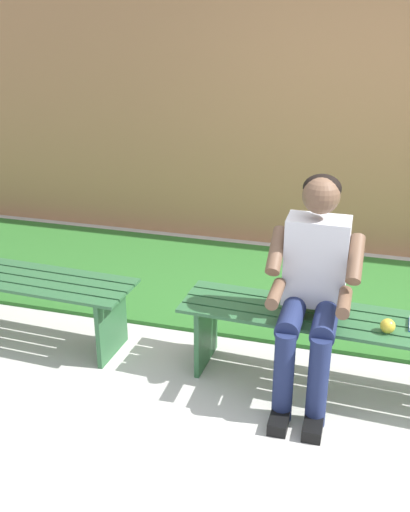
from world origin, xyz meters
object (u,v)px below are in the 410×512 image
Objects in this scene: person_seated at (312,284)px; apple at (388,326)px; bench_near at (344,334)px; bench_far at (1,287)px.

person_seated is 0.46m from apple.
bench_near is at bearing -24.03° from apple.
bench_far is at bearing -2.85° from person_seated.
apple is (-2.45, 0.10, 0.15)m from bench_far.
apple reaches higher than bench_far.
person_seated is 15.73× the size of apple.
person_seated is (0.19, 0.10, 0.34)m from bench_near.
bench_far is 1.47× the size of person_seated.
bench_far is 2.07m from person_seated.
bench_far is 2.46m from apple.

